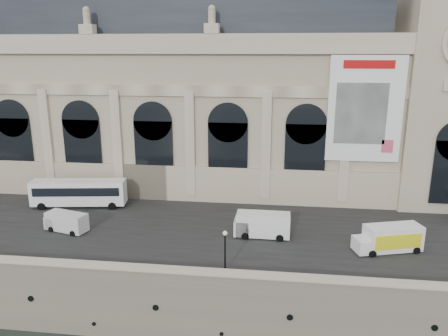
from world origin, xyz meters
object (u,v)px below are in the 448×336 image
object	(u,v)px
lamp_right	(225,252)
van_b	(65,222)
van_c	(260,225)
box_truck	(389,239)
bus_left	(79,192)

from	to	relation	value
lamp_right	van_b	bearing A→B (deg)	159.05
van_c	box_truck	xyz separation A→B (m)	(13.33, -2.06, 0.01)
van_b	box_truck	size ratio (longest dim) A/B	0.73
bus_left	lamp_right	distance (m)	26.14
bus_left	van_b	xyz separation A→B (m)	(1.89, -7.84, -0.88)
van_b	van_c	world-z (taller)	van_c
bus_left	van_c	world-z (taller)	bus_left
bus_left	lamp_right	world-z (taller)	lamp_right
box_truck	lamp_right	bearing A→B (deg)	-157.81
van_b	bus_left	bearing A→B (deg)	103.53
van_b	van_c	distance (m)	22.19
van_b	van_c	bearing A→B (deg)	3.19
van_b	box_truck	xyz separation A→B (m)	(35.49, -0.83, 0.27)
bus_left	van_c	xyz separation A→B (m)	(24.04, -6.60, -0.63)
lamp_right	bus_left	bearing A→B (deg)	144.33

